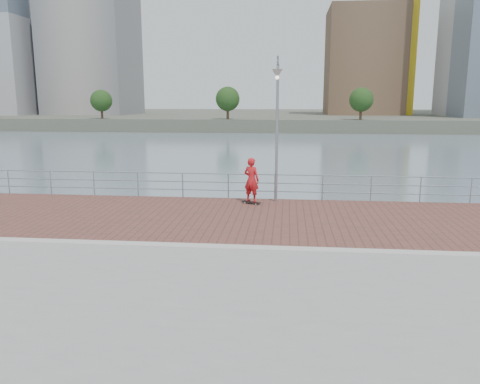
# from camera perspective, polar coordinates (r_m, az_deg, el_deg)

# --- Properties ---
(water) EXTENTS (400.00, 400.00, 0.00)m
(water) POSITION_cam_1_polar(r_m,az_deg,el_deg) (14.64, -0.82, -14.34)
(water) COLOR slate
(water) RESTS_ON ground
(seawall) EXTENTS (40.00, 24.00, 2.00)m
(seawall) POSITION_cam_1_polar(r_m,az_deg,el_deg) (9.83, -4.44, -21.59)
(seawall) COLOR gray
(seawall) RESTS_ON ground
(brick_lane) EXTENTS (40.00, 6.80, 0.02)m
(brick_lane) POSITION_cam_1_polar(r_m,az_deg,el_deg) (17.33, 0.54, -3.16)
(brick_lane) COLOR brown
(brick_lane) RESTS_ON seawall
(curb) EXTENTS (40.00, 0.40, 0.06)m
(curb) POSITION_cam_1_polar(r_m,az_deg,el_deg) (13.89, -0.84, -6.76)
(curb) COLOR #B7B5AD
(curb) RESTS_ON seawall
(far_shore) EXTENTS (320.00, 95.00, 2.50)m
(far_shore) POSITION_cam_1_polar(r_m,az_deg,el_deg) (135.72, 5.22, 9.08)
(far_shore) COLOR #4C5142
(far_shore) RESTS_ON ground
(guardrail) EXTENTS (39.06, 0.06, 1.13)m
(guardrail) POSITION_cam_1_polar(r_m,az_deg,el_deg) (20.50, 1.41, 1.05)
(guardrail) COLOR #8C9EA8
(guardrail) RESTS_ON brick_lane
(street_lamp) EXTENTS (0.42, 1.22, 5.75)m
(street_lamp) POSITION_cam_1_polar(r_m,az_deg,el_deg) (19.20, 4.54, 10.52)
(street_lamp) COLOR gray
(street_lamp) RESTS_ON brick_lane
(skateboard) EXTENTS (0.83, 0.53, 0.09)m
(skateboard) POSITION_cam_1_polar(r_m,az_deg,el_deg) (19.55, 1.39, -1.24)
(skateboard) COLOR black
(skateboard) RESTS_ON brick_lane
(skateboarder) EXTENTS (0.80, 0.69, 1.86)m
(skateboarder) POSITION_cam_1_polar(r_m,az_deg,el_deg) (19.37, 1.41, 1.48)
(skateboarder) COLOR red
(skateboarder) RESTS_ON skateboard
(skyline) EXTENTS (233.00, 41.00, 73.41)m
(skyline) POSITION_cam_1_polar(r_m,az_deg,el_deg) (122.22, 19.82, 20.56)
(skyline) COLOR #ADA38E
(skyline) RESTS_ON far_shore
(shoreline_trees) EXTENTS (109.35, 4.62, 6.16)m
(shoreline_trees) POSITION_cam_1_polar(r_m,az_deg,el_deg) (90.73, -0.89, 11.16)
(shoreline_trees) COLOR #473323
(shoreline_trees) RESTS_ON far_shore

